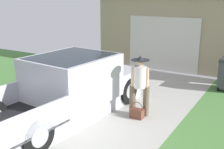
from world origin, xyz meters
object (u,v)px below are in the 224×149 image
object	(u,v)px
handbag	(137,113)
house_with_garage	(221,17)
pickup_truck	(69,89)
person_with_hat	(140,83)

from	to	relation	value
handbag	house_with_garage	xyz separation A→B (m)	(0.45, 8.03, 2.03)
pickup_truck	house_with_garage	distance (m)	9.11
person_with_hat	pickup_truck	bearing A→B (deg)	7.61
person_with_hat	handbag	world-z (taller)	person_with_hat
house_with_garage	pickup_truck	bearing A→B (deg)	-103.76
person_with_hat	handbag	size ratio (longest dim) A/B	3.60
pickup_truck	person_with_hat	world-z (taller)	person_with_hat
person_with_hat	house_with_garage	world-z (taller)	house_with_garage
person_with_hat	house_with_garage	size ratio (longest dim) A/B	0.16
house_with_garage	person_with_hat	bearing A→B (deg)	-93.59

